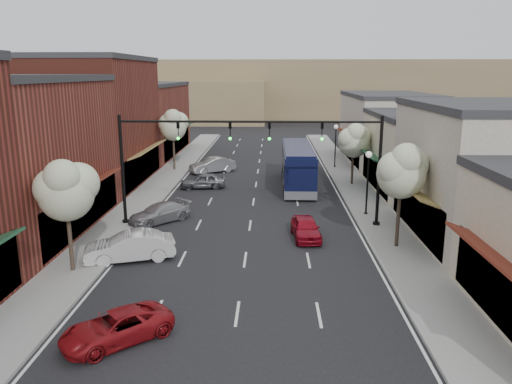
# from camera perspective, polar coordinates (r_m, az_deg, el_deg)

# --- Properties ---
(ground) EXTENTS (160.00, 160.00, 0.00)m
(ground) POSITION_cam_1_polar(r_m,az_deg,el_deg) (24.40, -1.51, -9.43)
(ground) COLOR black
(ground) RESTS_ON ground
(sidewalk_left) EXTENTS (2.80, 73.00, 0.15)m
(sidewalk_left) POSITION_cam_1_polar(r_m,az_deg,el_deg) (43.12, -11.29, 0.58)
(sidewalk_left) COLOR gray
(sidewalk_left) RESTS_ON ground
(sidewalk_right) EXTENTS (2.80, 73.00, 0.15)m
(sidewalk_right) POSITION_cam_1_polar(r_m,az_deg,el_deg) (42.60, 11.31, 0.42)
(sidewalk_right) COLOR gray
(sidewalk_right) RESTS_ON ground
(curb_left) EXTENTS (0.25, 73.00, 0.17)m
(curb_left) POSITION_cam_1_polar(r_m,az_deg,el_deg) (42.83, -9.46, 0.57)
(curb_left) COLOR gray
(curb_left) RESTS_ON ground
(curb_right) EXTENTS (0.25, 73.00, 0.17)m
(curb_right) POSITION_cam_1_polar(r_m,az_deg,el_deg) (42.39, 9.44, 0.44)
(curb_right) COLOR gray
(curb_right) RESTS_ON ground
(bldg_left_midnear) EXTENTS (10.14, 14.10, 9.40)m
(bldg_left_midnear) POSITION_cam_1_polar(r_m,az_deg,el_deg) (32.79, -26.63, 3.55)
(bldg_left_midnear) COLOR brown
(bldg_left_midnear) RESTS_ON ground
(bldg_left_midfar) EXTENTS (10.14, 14.10, 10.90)m
(bldg_left_midfar) POSITION_cam_1_polar(r_m,az_deg,el_deg) (45.40, -18.44, 7.61)
(bldg_left_midfar) COLOR maroon
(bldg_left_midfar) RESTS_ON ground
(bldg_left_far) EXTENTS (10.14, 18.10, 8.40)m
(bldg_left_far) POSITION_cam_1_polar(r_m,az_deg,el_deg) (60.71, -13.18, 8.07)
(bldg_left_far) COLOR brown
(bldg_left_far) RESTS_ON ground
(bldg_right_midnear) EXTENTS (9.14, 12.10, 7.90)m
(bldg_right_midnear) POSITION_cam_1_polar(r_m,az_deg,el_deg) (31.51, 24.92, 1.99)
(bldg_right_midnear) COLOR beige
(bldg_right_midnear) RESTS_ON ground
(bldg_right_midfar) EXTENTS (9.14, 12.10, 6.40)m
(bldg_right_midfar) POSITION_cam_1_polar(r_m,az_deg,el_deg) (42.75, 18.64, 4.24)
(bldg_right_midfar) COLOR beige
(bldg_right_midfar) RESTS_ON ground
(bldg_right_far) EXTENTS (9.14, 16.10, 7.40)m
(bldg_right_far) POSITION_cam_1_polar(r_m,az_deg,el_deg) (56.13, 14.65, 7.06)
(bldg_right_far) COLOR beige
(bldg_right_far) RESTS_ON ground
(hill_far) EXTENTS (120.00, 30.00, 12.00)m
(hill_far) POSITION_cam_1_polar(r_m,az_deg,el_deg) (112.50, 1.16, 11.67)
(hill_far) COLOR #7A6647
(hill_far) RESTS_ON ground
(hill_near) EXTENTS (50.00, 20.00, 8.00)m
(hill_near) POSITION_cam_1_polar(r_m,az_deg,el_deg) (103.98, -13.06, 10.09)
(hill_near) COLOR #7A6647
(hill_near) RESTS_ON ground
(signal_mast_right) EXTENTS (8.22, 0.46, 7.00)m
(signal_mast_right) POSITION_cam_1_polar(r_m,az_deg,el_deg) (31.12, 9.72, 4.27)
(signal_mast_right) COLOR black
(signal_mast_right) RESTS_ON ground
(signal_mast_left) EXTENTS (8.22, 0.46, 7.00)m
(signal_mast_left) POSITION_cam_1_polar(r_m,az_deg,el_deg) (31.60, -10.97, 4.35)
(signal_mast_left) COLOR black
(signal_mast_left) RESTS_ON ground
(tree_right_near) EXTENTS (2.85, 2.65, 5.95)m
(tree_right_near) POSITION_cam_1_polar(r_m,az_deg,el_deg) (27.76, 16.41, 2.45)
(tree_right_near) COLOR #47382B
(tree_right_near) RESTS_ON ground
(tree_right_far) EXTENTS (2.85, 2.65, 5.43)m
(tree_right_far) POSITION_cam_1_polar(r_m,az_deg,el_deg) (43.31, 11.17, 5.91)
(tree_right_far) COLOR #47382B
(tree_right_far) RESTS_ON ground
(tree_left_near) EXTENTS (2.85, 2.65, 5.69)m
(tree_left_near) POSITION_cam_1_polar(r_m,az_deg,el_deg) (24.92, -20.89, 0.36)
(tree_left_near) COLOR #47382B
(tree_left_near) RESTS_ON ground
(tree_left_far) EXTENTS (2.85, 2.65, 6.13)m
(tree_left_far) POSITION_cam_1_polar(r_m,az_deg,el_deg) (49.57, -9.44, 7.62)
(tree_left_far) COLOR #47382B
(tree_left_far) RESTS_ON ground
(lamp_post_near) EXTENTS (0.44, 0.44, 4.44)m
(lamp_post_near) POSITION_cam_1_polar(r_m,az_deg,el_deg) (34.19, 12.68, 2.19)
(lamp_post_near) COLOR black
(lamp_post_near) RESTS_ON ground
(lamp_post_far) EXTENTS (0.44, 0.44, 4.44)m
(lamp_post_far) POSITION_cam_1_polar(r_m,az_deg,el_deg) (51.26, 9.09, 6.02)
(lamp_post_far) COLOR black
(lamp_post_far) RESTS_ON ground
(coach_bus) EXTENTS (2.53, 11.32, 3.46)m
(coach_bus) POSITION_cam_1_polar(r_m,az_deg,el_deg) (42.75, 4.76, 3.06)
(coach_bus) COLOR black
(coach_bus) RESTS_ON ground
(red_hatchback) EXTENTS (1.81, 3.89, 1.29)m
(red_hatchback) POSITION_cam_1_polar(r_m,az_deg,el_deg) (29.44, 5.70, -4.10)
(red_hatchback) COLOR maroon
(red_hatchback) RESTS_ON ground
(parked_car_a) EXTENTS (4.27, 4.07, 1.12)m
(parked_car_a) POSITION_cam_1_polar(r_m,az_deg,el_deg) (19.28, -15.66, -14.67)
(parked_car_a) COLOR maroon
(parked_car_a) RESTS_ON ground
(parked_car_b) EXTENTS (4.84, 2.93, 1.51)m
(parked_car_b) POSITION_cam_1_polar(r_m,az_deg,el_deg) (26.70, -14.23, -6.07)
(parked_car_b) COLOR beige
(parked_car_b) RESTS_ON ground
(parked_car_c) EXTENTS (4.18, 4.29, 1.24)m
(parked_car_c) POSITION_cam_1_polar(r_m,az_deg,el_deg) (33.04, -10.97, -2.37)
(parked_car_c) COLOR #97989C
(parked_car_c) RESTS_ON ground
(parked_car_d) EXTENTS (3.99, 2.14, 1.29)m
(parked_car_d) POSITION_cam_1_polar(r_m,az_deg,el_deg) (42.20, -6.09, 1.28)
(parked_car_d) COLOR #54555B
(parked_car_d) RESTS_ON ground
(parked_car_e) EXTENTS (4.61, 3.80, 1.48)m
(parked_car_e) POSITION_cam_1_polar(r_m,az_deg,el_deg) (48.80, -5.00, 3.08)
(parked_car_e) COLOR #9E9FA3
(parked_car_e) RESTS_ON ground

